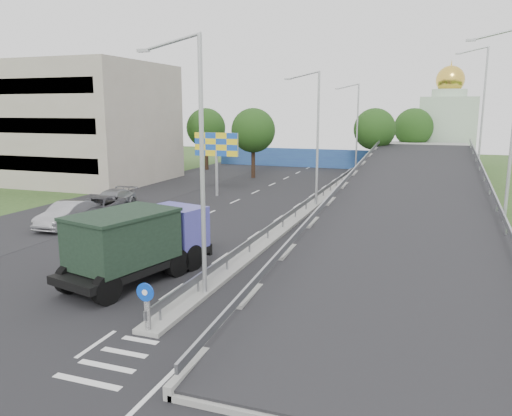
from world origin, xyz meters
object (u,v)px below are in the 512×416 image
at_px(lamp_post_mid, 315,132).
at_px(lamp_post_far, 356,124).
at_px(lamp_post_near, 198,154).
at_px(parked_car_d, 112,200).
at_px(church, 447,126).
at_px(billboard, 216,148).
at_px(parked_car_c, 97,208).
at_px(dump_truck, 139,241).
at_px(sign_bollard, 147,306).
at_px(parked_car_b, 68,214).

xyz_separation_m(lamp_post_mid, lamp_post_far, (0.00, 20.00, 0.00)).
relative_size(lamp_post_near, parked_car_d, 1.95).
bearing_deg(church, billboard, -120.70).
distance_m(lamp_post_far, parked_car_c, 32.48).
bearing_deg(parked_car_c, lamp_post_mid, 25.50).
relative_size(lamp_post_near, lamp_post_mid, 1.00).
bearing_deg(dump_truck, billboard, 118.76).
xyz_separation_m(sign_bollard, lamp_post_far, (0.11, 43.83, 4.77)).
height_order(sign_bollard, billboard, billboard).
bearing_deg(parked_car_d, lamp_post_mid, 17.77).
height_order(lamp_post_mid, parked_car_b, lamp_post_mid).
height_order(parked_car_c, parked_car_d, parked_car_c).
height_order(church, dump_truck, church).
bearing_deg(sign_bollard, parked_car_c, 131.81).
height_order(billboard, parked_car_b, billboard).
xyz_separation_m(billboard, parked_car_b, (-4.30, -13.87, -3.37)).
xyz_separation_m(church, parked_car_c, (-23.02, -43.27, -4.55)).
xyz_separation_m(sign_bollard, parked_car_d, (-13.90, 17.47, -0.28)).
relative_size(lamp_post_near, billboard, 1.83).
height_order(sign_bollard, parked_car_c, sign_bollard).
height_order(lamp_post_near, parked_car_b, lamp_post_near).
relative_size(lamp_post_near, dump_truck, 1.31).
bearing_deg(parked_car_b, parked_car_c, 80.04).
bearing_deg(parked_car_c, billboard, 60.65).
relative_size(lamp_post_mid, dump_truck, 1.31).
relative_size(sign_bollard, parked_car_b, 0.34).
bearing_deg(church, sign_bollard, -99.81).
height_order(dump_truck, parked_car_c, dump_truck).
xyz_separation_m(billboard, dump_truck, (5.65, -21.01, -2.41)).
bearing_deg(billboard, sign_bollard, -70.79).
bearing_deg(dump_truck, sign_bollard, -41.44).
distance_m(dump_truck, parked_car_d, 16.52).
relative_size(lamp_post_far, dump_truck, 1.31).
bearing_deg(sign_bollard, church, 80.19).
bearing_deg(lamp_post_near, lamp_post_far, 90.00).
distance_m(dump_truck, parked_car_c, 13.76).
bearing_deg(sign_bollard, billboard, 109.21).
distance_m(lamp_post_far, church, 17.15).
relative_size(billboard, parked_car_b, 1.11).
height_order(lamp_post_far, dump_truck, lamp_post_far).
distance_m(lamp_post_mid, parked_car_d, 16.20).
height_order(church, parked_car_d, church).
bearing_deg(lamp_post_near, billboard, 112.49).
xyz_separation_m(lamp_post_near, billboard, (-9.11, 22.00, -1.62)).
bearing_deg(church, parked_car_d, -120.64).
distance_m(sign_bollard, lamp_post_near, 6.12).
bearing_deg(church, lamp_post_near, -100.38).
relative_size(dump_truck, parked_car_d, 1.49).
relative_size(lamp_post_near, parked_car_b, 2.04).
bearing_deg(lamp_post_mid, dump_truck, -100.31).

